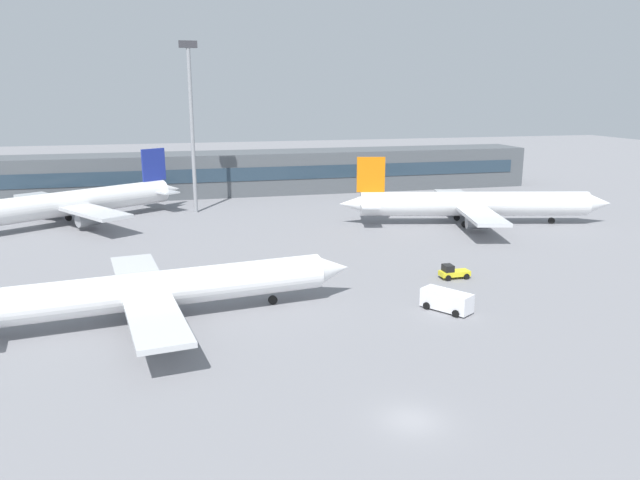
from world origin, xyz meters
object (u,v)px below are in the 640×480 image
at_px(baggage_tug_yellow, 453,272).
at_px(service_van_white, 447,300).
at_px(airplane_near, 158,290).
at_px(floodlight_tower_west, 191,117).
at_px(airplane_mid, 476,204).
at_px(airplane_far, 60,205).

relative_size(baggage_tug_yellow, service_van_white, 0.66).
relative_size(airplane_near, baggage_tug_yellow, 11.32).
height_order(baggage_tug_yellow, floodlight_tower_west, floodlight_tower_west).
bearing_deg(airplane_near, airplane_mid, 32.35).
distance_m(airplane_mid, service_van_white, 44.11).
xyz_separation_m(airplane_near, baggage_tug_yellow, (34.06, 5.30, -2.29)).
bearing_deg(airplane_near, service_van_white, -9.28).
height_order(service_van_white, floodlight_tower_west, floodlight_tower_west).
bearing_deg(airplane_near, airplane_far, 108.06).
xyz_separation_m(baggage_tug_yellow, service_van_white, (-5.62, -9.95, 0.31)).
distance_m(baggage_tug_yellow, service_van_white, 11.43).
height_order(airplane_near, baggage_tug_yellow, airplane_near).
xyz_separation_m(airplane_far, floodlight_tower_west, (22.40, 6.09, 13.79)).
bearing_deg(floodlight_tower_west, airplane_far, -164.80).
xyz_separation_m(airplane_far, baggage_tug_yellow, (49.98, -43.52, -2.74)).
relative_size(airplane_mid, floodlight_tower_west, 1.49).
relative_size(airplane_near, floodlight_tower_west, 1.34).
relative_size(airplane_mid, airplane_far, 1.10).
xyz_separation_m(service_van_white, floodlight_tower_west, (-21.96, 59.56, 16.21)).
bearing_deg(airplane_far, baggage_tug_yellow, -41.05).
relative_size(airplane_far, floodlight_tower_west, 1.35).
distance_m(airplane_mid, baggage_tug_yellow, 32.74).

